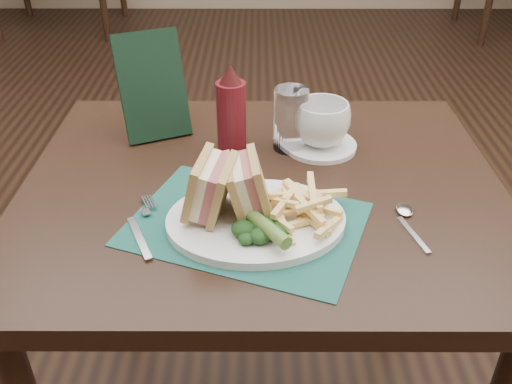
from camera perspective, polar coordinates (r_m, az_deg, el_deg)
floor at (r=1.93m, az=0.40°, el=-10.15°), size 7.00×7.00×0.00m
wall_back at (r=5.08m, az=0.26°, el=17.87°), size 6.00×0.00×6.00m
table_main at (r=1.31m, az=0.54°, el=-13.09°), size 0.90×0.75×0.75m
placemat at (r=0.96m, az=-1.02°, el=-3.19°), size 0.45×0.39×0.00m
plate at (r=0.95m, az=-0.00°, el=-2.87°), size 0.32×0.27×0.01m
sandwich_half_a at (r=0.94m, az=-5.89°, el=0.69°), size 0.09×0.12×0.11m
sandwich_half_b at (r=0.93m, az=-2.15°, el=0.61°), size 0.09×0.11×0.10m
kale_garnish at (r=0.90m, az=0.76°, el=-3.75°), size 0.11×0.08×0.03m
pickle_spear at (r=0.89m, az=0.81°, el=-3.34°), size 0.09×0.11×0.03m
fries_pile at (r=0.94m, az=4.39°, el=-0.95°), size 0.18×0.20×0.05m
fork at (r=0.97m, az=-11.32°, el=-3.23°), size 0.10×0.17×0.01m
spoon at (r=0.99m, az=15.18°, el=-3.13°), size 0.07×0.15×0.01m
saucer at (r=1.20m, az=6.44°, el=4.65°), size 0.19×0.19×0.01m
coffee_cup at (r=1.17m, az=6.59°, el=6.82°), size 0.14×0.14×0.09m
drinking_glass at (r=1.16m, az=3.48°, el=7.26°), size 0.08×0.08×0.13m
ketchup_bottle at (r=1.13m, az=-2.49°, el=8.17°), size 0.06×0.06×0.19m
check_presenter at (r=1.22m, az=-10.33°, el=10.37°), size 0.16×0.13×0.22m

